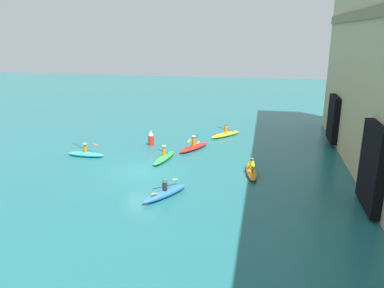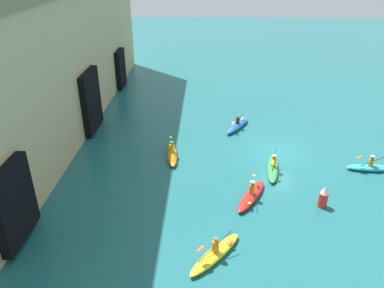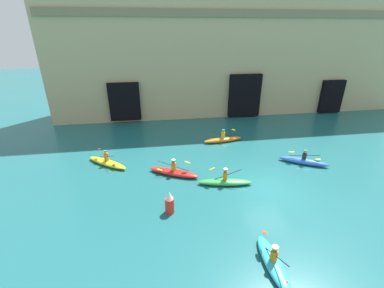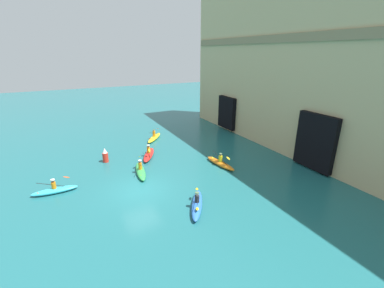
{
  "view_description": "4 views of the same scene",
  "coord_description": "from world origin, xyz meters",
  "px_view_note": "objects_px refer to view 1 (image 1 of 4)",
  "views": [
    {
      "loc": [
        23.42,
        8.17,
        9.28
      ],
      "look_at": [
        -3.18,
        2.89,
        1.26
      ],
      "focal_mm": 35.0,
      "sensor_mm": 36.0,
      "label": 1
    },
    {
      "loc": [
        -23.49,
        5.22,
        12.65
      ],
      "look_at": [
        -1.66,
        6.07,
        1.34
      ],
      "focal_mm": 35.0,
      "sensor_mm": 36.0,
      "label": 2
    },
    {
      "loc": [
        -6.84,
        -12.6,
        9.08
      ],
      "look_at": [
        -4.22,
        4.48,
        1.33
      ],
      "focal_mm": 24.0,
      "sensor_mm": 36.0,
      "label": 3
    },
    {
      "loc": [
        16.2,
        -3.96,
        9.39
      ],
      "look_at": [
        -2.93,
        5.68,
        1.67
      ],
      "focal_mm": 24.0,
      "sensor_mm": 36.0,
      "label": 4
    }
  ],
  "objects_px": {
    "kayak_green": "(164,157)",
    "marker_buoy": "(151,138)",
    "kayak_yellow": "(226,134)",
    "kayak_orange": "(251,171)",
    "kayak_cyan": "(86,154)",
    "kayak_red": "(194,147)",
    "kayak_blue": "(165,193)"
  },
  "relations": [
    {
      "from": "kayak_yellow",
      "to": "kayak_cyan",
      "type": "height_order",
      "value": "kayak_yellow"
    },
    {
      "from": "kayak_orange",
      "to": "kayak_cyan",
      "type": "distance_m",
      "value": 13.01
    },
    {
      "from": "kayak_green",
      "to": "marker_buoy",
      "type": "height_order",
      "value": "marker_buoy"
    },
    {
      "from": "kayak_blue",
      "to": "kayak_orange",
      "type": "height_order",
      "value": "kayak_orange"
    },
    {
      "from": "kayak_orange",
      "to": "kayak_cyan",
      "type": "xyz_separation_m",
      "value": [
        -1.32,
        -12.94,
        -0.02
      ]
    },
    {
      "from": "kayak_yellow",
      "to": "kayak_red",
      "type": "relative_size",
      "value": 0.93
    },
    {
      "from": "kayak_cyan",
      "to": "kayak_yellow",
      "type": "bearing_deg",
      "value": 40.18
    },
    {
      "from": "kayak_green",
      "to": "kayak_red",
      "type": "height_order",
      "value": "kayak_green"
    },
    {
      "from": "kayak_blue",
      "to": "kayak_orange",
      "type": "relative_size",
      "value": 0.93
    },
    {
      "from": "kayak_blue",
      "to": "marker_buoy",
      "type": "distance_m",
      "value": 10.89
    },
    {
      "from": "kayak_orange",
      "to": "kayak_red",
      "type": "distance_m",
      "value": 6.88
    },
    {
      "from": "kayak_green",
      "to": "kayak_orange",
      "type": "relative_size",
      "value": 1.0
    },
    {
      "from": "kayak_blue",
      "to": "kayak_yellow",
      "type": "xyz_separation_m",
      "value": [
        -14.26,
        2.01,
        -0.02
      ]
    },
    {
      "from": "kayak_green",
      "to": "kayak_orange",
      "type": "bearing_deg",
      "value": -94.71
    },
    {
      "from": "kayak_yellow",
      "to": "kayak_cyan",
      "type": "bearing_deg",
      "value": -12.8
    },
    {
      "from": "kayak_yellow",
      "to": "marker_buoy",
      "type": "distance_m",
      "value": 7.3
    },
    {
      "from": "kayak_yellow",
      "to": "kayak_red",
      "type": "bearing_deg",
      "value": 13.9
    },
    {
      "from": "kayak_orange",
      "to": "marker_buoy",
      "type": "relative_size",
      "value": 2.67
    },
    {
      "from": "kayak_orange",
      "to": "kayak_green",
      "type": "bearing_deg",
      "value": 68.5
    },
    {
      "from": "kayak_green",
      "to": "marker_buoy",
      "type": "distance_m",
      "value": 4.28
    },
    {
      "from": "kayak_cyan",
      "to": "marker_buoy",
      "type": "distance_m",
      "value": 5.75
    },
    {
      "from": "kayak_blue",
      "to": "kayak_yellow",
      "type": "relative_size",
      "value": 1.02
    },
    {
      "from": "kayak_orange",
      "to": "marker_buoy",
      "type": "bearing_deg",
      "value": 51.36
    },
    {
      "from": "kayak_red",
      "to": "kayak_green",
      "type": "bearing_deg",
      "value": -0.98
    },
    {
      "from": "kayak_blue",
      "to": "kayak_red",
      "type": "distance_m",
      "value": 9.57
    },
    {
      "from": "kayak_yellow",
      "to": "kayak_red",
      "type": "xyz_separation_m",
      "value": [
        4.69,
        -2.14,
        0.01
      ]
    },
    {
      "from": "kayak_cyan",
      "to": "marker_buoy",
      "type": "relative_size",
      "value": 2.27
    },
    {
      "from": "kayak_orange",
      "to": "kayak_blue",
      "type": "bearing_deg",
      "value": 127.24
    },
    {
      "from": "kayak_blue",
      "to": "marker_buoy",
      "type": "xyz_separation_m",
      "value": [
        -10.12,
        -3.99,
        0.37
      ]
    },
    {
      "from": "kayak_yellow",
      "to": "kayak_orange",
      "type": "relative_size",
      "value": 0.91
    },
    {
      "from": "kayak_cyan",
      "to": "kayak_green",
      "type": "bearing_deg",
      "value": 4.4
    },
    {
      "from": "kayak_cyan",
      "to": "kayak_red",
      "type": "distance_m",
      "value": 8.69
    }
  ]
}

